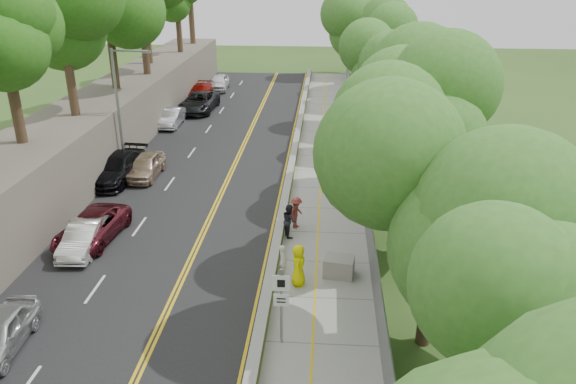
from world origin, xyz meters
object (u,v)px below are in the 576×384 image
at_px(streetlight, 121,103).
at_px(concrete_block, 339,266).
at_px(car_2, 92,228).
at_px(painter_0, 298,265).
at_px(construction_barrel, 333,158).
at_px(car_1, 84,237).
at_px(person_far, 331,151).
at_px(signpost, 281,298).

bearing_deg(streetlight, concrete_block, -41.59).
xyz_separation_m(car_2, painter_0, (10.45, -3.34, 0.25)).
bearing_deg(construction_barrel, car_2, -135.81).
xyz_separation_m(streetlight, painter_0, (11.91, -13.00, -3.65)).
distance_m(streetlight, car_1, 11.44).
height_order(construction_barrel, concrete_block, construction_barrel).
bearing_deg(car_1, person_far, 44.74).
height_order(streetlight, car_1, streetlight).
relative_size(signpost, car_2, 0.62).
distance_m(concrete_block, person_far, 14.71).
bearing_deg(car_1, concrete_block, -10.45).
height_order(signpost, car_2, signpost).
bearing_deg(painter_0, streetlight, 42.31).
bearing_deg(concrete_block, person_far, 91.56).
relative_size(signpost, person_far, 1.92).
distance_m(concrete_block, car_1, 12.29).
bearing_deg(signpost, construction_barrel, 84.14).
height_order(painter_0, person_far, painter_0).
height_order(concrete_block, car_2, car_2).
distance_m(car_1, person_far, 17.72).
xyz_separation_m(construction_barrel, person_far, (-0.20, 0.57, 0.29)).
bearing_deg(signpost, person_far, 84.90).
bearing_deg(streetlight, construction_barrel, 8.45).
relative_size(streetlight, car_1, 1.96).
height_order(construction_barrel, person_far, person_far).
relative_size(signpost, concrete_block, 2.37).
xyz_separation_m(signpost, concrete_block, (2.15, 4.89, -1.48)).
distance_m(signpost, person_far, 19.70).
bearing_deg(person_far, construction_barrel, 86.40).
bearing_deg(streetlight, painter_0, -47.50).
relative_size(car_2, painter_0, 2.67).
relative_size(signpost, construction_barrel, 3.01).
bearing_deg(car_2, construction_barrel, 49.14).
bearing_deg(person_far, car_2, 23.24).
height_order(streetlight, construction_barrel, streetlight).
xyz_separation_m(streetlight, construction_barrel, (13.46, 2.00, -4.08)).
bearing_deg(car_1, car_2, 86.51).
bearing_deg(construction_barrel, painter_0, -95.90).
bearing_deg(painter_0, person_far, -5.15).
height_order(streetlight, concrete_block, streetlight).
xyz_separation_m(construction_barrel, car_2, (-12.00, -11.66, 0.17)).
distance_m(streetlight, painter_0, 18.01).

